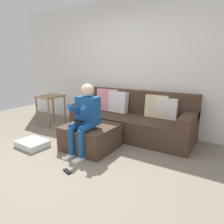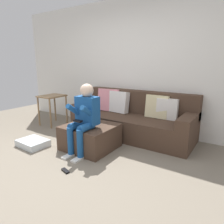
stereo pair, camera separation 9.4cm
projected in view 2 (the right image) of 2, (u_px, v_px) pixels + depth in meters
name	position (u px, v px, depth m)	size (l,w,h in m)	color
ground_plane	(58.00, 167.00, 2.82)	(8.06, 8.06, 0.00)	slate
wall_back	(133.00, 66.00, 4.24)	(6.20, 0.10, 2.67)	silver
couch_sectional	(132.00, 119.00, 4.02)	(2.37, 0.88, 0.88)	#473326
ottoman	(90.00, 137.00, 3.43)	(0.80, 0.76, 0.40)	#473326
person_seated	(84.00, 115.00, 3.17)	(0.35, 0.58, 1.10)	#194C8C
storage_bin	(33.00, 143.00, 3.53)	(0.50, 0.39, 0.11)	silver
side_table	(52.00, 101.00, 4.67)	(0.45, 0.54, 0.69)	olive
remote_near_ottoman	(65.00, 171.00, 2.71)	(0.14, 0.05, 0.02)	black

